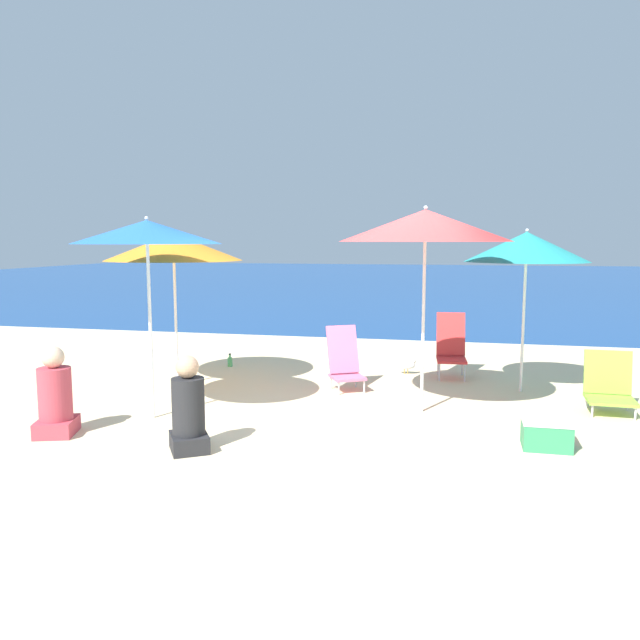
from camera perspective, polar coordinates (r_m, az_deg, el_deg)
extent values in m
plane|color=beige|center=(6.76, 3.35, -9.55)|extent=(60.00, 60.00, 0.00)
cube|color=#19478C|center=(32.33, 10.94, 3.66)|extent=(60.00, 40.00, 0.01)
cylinder|color=white|center=(8.44, 18.08, -0.66)|extent=(0.04, 0.04, 1.69)
cone|color=teal|center=(8.37, 18.36, 6.37)|extent=(1.55, 1.55, 0.38)
sphere|color=white|center=(8.37, 18.41, 7.80)|extent=(0.04, 0.04, 0.04)
cylinder|color=white|center=(7.15, 9.41, -0.73)|extent=(0.04, 0.04, 1.94)
cone|color=red|center=(7.09, 9.61, 8.51)|extent=(1.92, 1.92, 0.35)
sphere|color=white|center=(7.09, 9.64, 10.11)|extent=(0.04, 0.04, 0.04)
cylinder|color=white|center=(7.06, -15.24, -1.09)|extent=(0.04, 0.04, 1.92)
cone|color=blue|center=(6.99, -15.54, 7.76)|extent=(1.59, 1.59, 0.25)
sphere|color=white|center=(6.99, -15.58, 8.96)|extent=(0.04, 0.04, 0.04)
cylinder|color=white|center=(8.57, -13.04, -0.35)|extent=(0.04, 0.04, 1.69)
cone|color=orange|center=(8.50, -13.24, 6.52)|extent=(1.81, 1.81, 0.36)
sphere|color=white|center=(8.50, -13.28, 7.85)|extent=(0.04, 0.04, 0.04)
cylinder|color=silver|center=(7.99, 1.73, -6.28)|extent=(0.02, 0.02, 0.17)
cylinder|color=silver|center=(8.10, 4.07, -6.11)|extent=(0.02, 0.02, 0.17)
cylinder|color=silver|center=(8.31, 1.00, -5.75)|extent=(0.02, 0.02, 0.17)
cylinder|color=silver|center=(8.42, 3.26, -5.60)|extent=(0.02, 0.02, 0.17)
cube|color=pink|center=(8.18, 2.52, -5.25)|extent=(0.55, 0.55, 0.04)
cube|color=pink|center=(8.30, 2.09, -2.68)|extent=(0.47, 0.40, 0.62)
cylinder|color=silver|center=(8.91, 10.86, -4.72)|extent=(0.02, 0.02, 0.25)
cylinder|color=silver|center=(8.93, 13.10, -4.74)|extent=(0.02, 0.02, 0.25)
cylinder|color=silver|center=(9.34, 10.74, -4.16)|extent=(0.02, 0.02, 0.25)
cylinder|color=silver|center=(9.36, 12.87, -4.19)|extent=(0.02, 0.02, 0.25)
cube|color=red|center=(9.11, 11.92, -3.56)|extent=(0.45, 0.55, 0.04)
cube|color=red|center=(9.30, 11.87, -1.24)|extent=(0.43, 0.26, 0.61)
cylinder|color=silver|center=(7.61, 23.63, -7.66)|extent=(0.02, 0.02, 0.15)
cylinder|color=silver|center=(7.69, 26.88, -7.69)|extent=(0.02, 0.02, 0.15)
cylinder|color=silver|center=(8.01, 23.17, -6.91)|extent=(0.02, 0.02, 0.15)
cylinder|color=silver|center=(8.09, 26.26, -6.94)|extent=(0.02, 0.02, 0.15)
cube|color=#8ECC3D|center=(7.83, 25.02, -6.65)|extent=(0.53, 0.51, 0.04)
cube|color=#8ECC3D|center=(8.01, 24.81, -4.34)|extent=(0.52, 0.13, 0.51)
cube|color=#BF3F4C|center=(6.94, -22.93, -8.99)|extent=(0.47, 0.52, 0.16)
cylinder|color=#BF3F4C|center=(6.86, -23.07, -6.22)|extent=(0.33, 0.33, 0.53)
sphere|color=beige|center=(6.78, -23.23, -3.14)|extent=(0.22, 0.22, 0.22)
cube|color=#262628|center=(6.07, -11.87, -10.88)|extent=(0.49, 0.51, 0.16)
cylinder|color=#262628|center=(5.97, -11.95, -7.72)|extent=(0.30, 0.30, 0.53)
sphere|color=tan|center=(5.89, -12.05, -4.21)|extent=(0.21, 0.21, 0.21)
cylinder|color=#4CB266|center=(9.86, -8.23, -3.83)|extent=(0.08, 0.08, 0.14)
cylinder|color=#4CB266|center=(9.84, -8.24, -3.28)|extent=(0.03, 0.03, 0.05)
cylinder|color=black|center=(9.84, -8.24, -3.10)|extent=(0.04, 0.04, 0.02)
cube|color=#338C59|center=(6.37, 19.99, -9.88)|extent=(0.44, 0.36, 0.25)
cube|color=white|center=(6.33, 20.05, -8.53)|extent=(0.45, 0.37, 0.06)
cylinder|color=gold|center=(9.32, 7.72, -4.69)|extent=(0.01, 0.01, 0.07)
cylinder|color=gold|center=(9.32, 8.02, -4.70)|extent=(0.01, 0.01, 0.07)
ellipsoid|color=white|center=(9.30, 7.88, -4.09)|extent=(0.26, 0.11, 0.13)
sphere|color=white|center=(9.28, 8.53, -3.76)|extent=(0.07, 0.07, 0.07)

